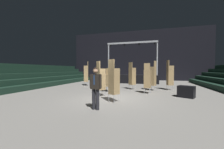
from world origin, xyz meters
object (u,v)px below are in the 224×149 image
Objects in this scene: chair_stack_rear_left at (107,80)px; chair_stack_front_left at (132,76)px; man_with_tie at (96,86)px; chair_stack_mid_centre at (147,78)px; chair_stack_front_right at (101,79)px; stage_riser at (133,78)px; chair_stack_mid_right at (86,73)px; chair_stack_rear_centre at (114,81)px; equipment_road_case at (186,92)px; chair_stack_rear_right at (170,75)px; chair_stack_mid_left at (153,76)px.

chair_stack_front_left is at bearing -121.59° from chair_stack_rear_left.
man_with_tie is 5.06m from chair_stack_mid_centre.
chair_stack_front_right reaches higher than man_with_tie.
chair_stack_mid_right is (-4.37, -4.51, 0.67)m from stage_riser.
chair_stack_rear_centre is (-0.36, -4.73, -0.04)m from chair_stack_front_left.
man_with_tie is at bearing -90.13° from stage_riser.
stage_riser is 7.97m from chair_stack_mid_centre.
stage_riser is 9.54m from equipment_road_case.
man_with_tie is at bearing -44.55° from chair_stack_rear_right.
chair_stack_rear_left is (3.36, -3.18, -0.38)m from chair_stack_mid_right.
stage_riser is at bearing 138.63° from chair_stack_front_left.
man_with_tie is 0.72× the size of chair_stack_rear_right.
chair_stack_front_left is 1.04× the size of chair_stack_rear_centre.
chair_stack_mid_right is (-5.08, 1.52, 0.13)m from chair_stack_front_left.
equipment_road_case is (1.92, -2.36, -0.84)m from chair_stack_mid_left.
chair_stack_rear_left is at bearing -70.94° from man_with_tie.
chair_stack_mid_right reaches higher than equipment_road_case.
chair_stack_rear_left is (-1.01, -7.68, 0.29)m from stage_riser.
stage_riser is 10.78m from chair_stack_rear_centre.
chair_stack_mid_centre is at bearing -165.91° from chair_stack_rear_left.
man_with_tie is at bearing -74.05° from chair_stack_rear_centre.
chair_stack_mid_left is at bearing -68.77° from stage_riser.
man_with_tie is 1.63m from chair_stack_rear_centre.
chair_stack_front_left is at bearing 145.44° from equipment_road_case.
chair_stack_rear_right is at bearing -42.03° from chair_stack_mid_left.
chair_stack_mid_left is 0.93× the size of chair_stack_mid_right.
stage_riser reaches higher than man_with_tie.
chair_stack_mid_right reaches higher than chair_stack_mid_centre.
equipment_road_case is (3.96, 2.25, -0.76)m from chair_stack_rear_centre.
stage_riser is 9.50m from chair_stack_front_right.
chair_stack_rear_right reaches higher than chair_stack_rear_left.
chair_stack_rear_centre is at bearing -88.13° from stage_riser.
man_with_tie is 4.76m from chair_stack_rear_left.
chair_stack_front_left is 2.12m from chair_stack_mid_centre.
chair_stack_mid_centre is (2.86, 1.75, -0.04)m from chair_stack_front_right.
chair_stack_front_right is at bearing -66.75° from man_with_tie.
chair_stack_mid_left reaches higher than chair_stack_rear_left.
stage_riser is at bearing 116.85° from equipment_road_case.
chair_stack_mid_centre is 0.96× the size of chair_stack_rear_centre.
chair_stack_mid_left is at bearing -141.24° from chair_stack_rear_left.
chair_stack_rear_right reaches higher than equipment_road_case.
chair_stack_front_left is 4.44m from equipment_road_case.
chair_stack_front_left is at bearing 115.14° from chair_stack_rear_centre.
man_with_tie is at bearing -103.98° from chair_stack_mid_centre.
chair_stack_front_left is (0.74, 6.31, 0.14)m from man_with_tie.
chair_stack_mid_right is at bearing 164.60° from chair_stack_front_right.
equipment_road_case is at bearing 59.13° from chair_stack_rear_centre.
chair_stack_front_left is at bearing 104.61° from chair_stack_front_right.
stage_riser is 2.98× the size of chair_stack_mid_centre.
chair_stack_rear_centre reaches higher than man_with_tie.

